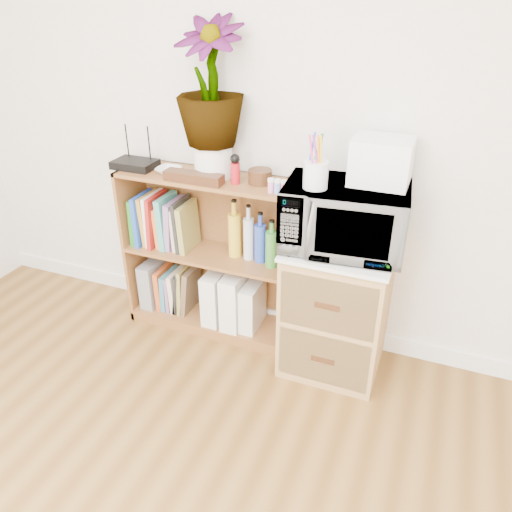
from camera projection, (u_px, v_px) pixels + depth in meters
The scene contains 21 objects.
skirting_board at pixel (276, 317), 3.03m from camera, with size 4.00×0.02×0.10m, color white.
bookshelf at pixel (211, 256), 2.83m from camera, with size 1.00×0.30×0.95m, color brown.
wicker_unit at pixel (336, 309), 2.59m from camera, with size 0.50×0.45×0.70m, color #9E7542.
microwave at pixel (344, 217), 2.32m from camera, with size 0.57×0.38×0.31m, color silver.
pen_cup at pixel (316, 175), 2.20m from camera, with size 0.11×0.11×0.12m, color white.
small_appliance at pixel (381, 161), 2.23m from camera, with size 0.26×0.22×0.21m, color white.
router at pixel (135, 164), 2.71m from camera, with size 0.23×0.16×0.04m, color black.
white_bowl at pixel (169, 170), 2.64m from camera, with size 0.13×0.13×0.03m, color silver.
plant_pot at pixel (213, 161), 2.57m from camera, with size 0.20×0.20×0.17m, color white.
potted_plant at pixel (210, 83), 2.38m from camera, with size 0.34×0.34×0.60m, color #346F2C.
trinket_box at pixel (194, 177), 2.52m from camera, with size 0.31×0.08×0.05m, color #34210E.
kokeshi_doll at pixel (235, 173), 2.49m from camera, with size 0.05×0.05×0.11m, color #AF151D.
wooden_bowl at pixel (260, 177), 2.50m from camera, with size 0.12×0.12×0.07m, color #3A240F.
paint_jars at pixel (277, 188), 2.38m from camera, with size 0.11×0.04×0.06m, color #CC7192.
file_box at pixel (154, 282), 3.09m from camera, with size 0.09×0.23×0.29m, color gray.
magazine_holder_left at pixel (217, 295), 2.93m from camera, with size 0.10×0.25×0.31m, color white.
magazine_holder_mid at pixel (236, 298), 2.89m from camera, with size 0.11×0.27×0.33m, color white.
magazine_holder_right at pixel (252, 305), 2.87m from camera, with size 0.09×0.22×0.28m, color silver.
cookbooks at pixel (164, 221), 2.84m from camera, with size 0.35×0.20×0.31m.
liquor_bottles at pixel (251, 236), 2.67m from camera, with size 0.30×0.07×0.32m.
lower_books at pixel (178, 288), 3.04m from camera, with size 0.24×0.19×0.30m.
Camera 1 is at (0.80, -0.11, 1.83)m, focal length 35.00 mm.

